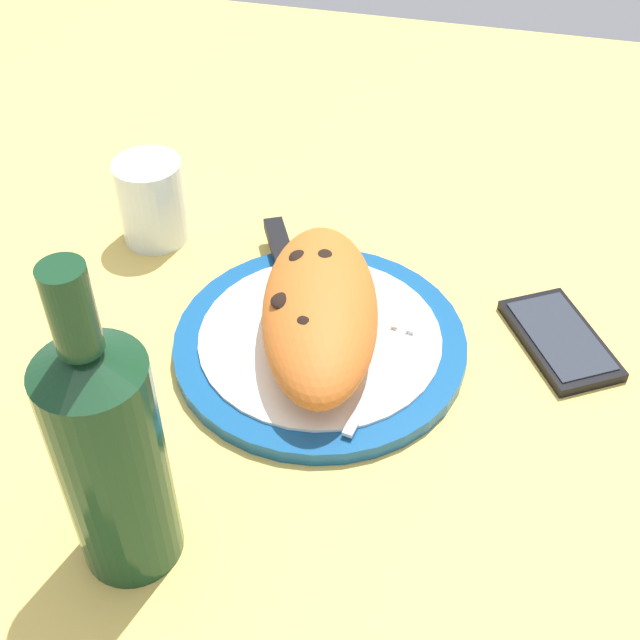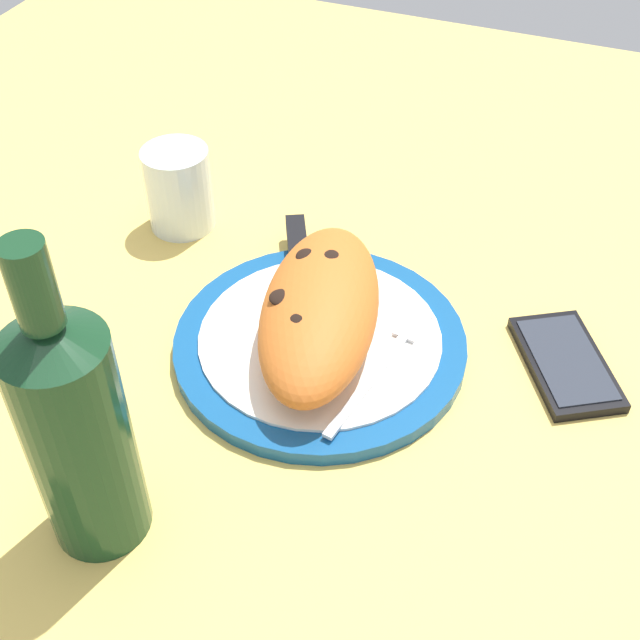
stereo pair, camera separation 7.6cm
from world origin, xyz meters
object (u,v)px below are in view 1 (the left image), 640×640
calzone (315,309)px  fork (391,352)px  smartphone (560,339)px  water_glass (153,206)px  plate (320,343)px  knife (288,271)px  wine_bottle (110,454)px

calzone → fork: (-0.82, -7.23, -3.03)cm
fork → smartphone: size_ratio=1.24×
calzone → smartphone: calzone is taller
calzone → water_glass: 24.39cm
plate → knife: 9.42cm
smartphone → wine_bottle: bearing=134.5°
water_glass → fork: bearing=-115.6°
fork → knife: bearing=54.7°
fork → calzone: bearing=83.5°
fork → knife: (8.46, 11.96, 0.28)cm
wine_bottle → plate: bearing=-19.9°
plate → calzone: 4.17cm
smartphone → wine_bottle: size_ratio=0.52×
fork → knife: 14.65cm
plate → fork: 6.86cm
knife → wine_bottle: 32.67cm
smartphone → fork: bearing=114.7°
smartphone → wine_bottle: 43.67cm
calzone → knife: size_ratio=1.12×
fork → smartphone: (6.89, -14.96, -1.38)cm
plate → wine_bottle: bearing=160.1°
wine_bottle → fork: bearing=-33.8°
knife → wine_bottle: wine_bottle is taller
knife → smartphone: size_ratio=1.58×
plate → fork: fork is taller
fork → water_glass: water_glass is taller
plate → smartphone: size_ratio=1.92×
calzone → smartphone: bearing=-74.7°
plate → smartphone: bearing=-74.2°
plate → wine_bottle: wine_bottle is taller
plate → knife: (7.71, 5.23, 1.40)cm
smartphone → knife: bearing=86.7°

